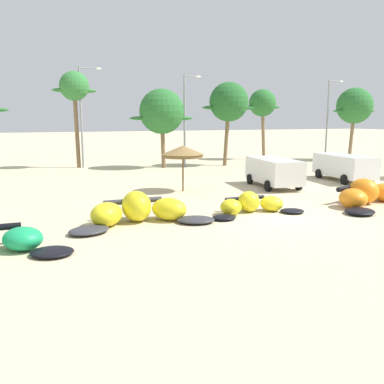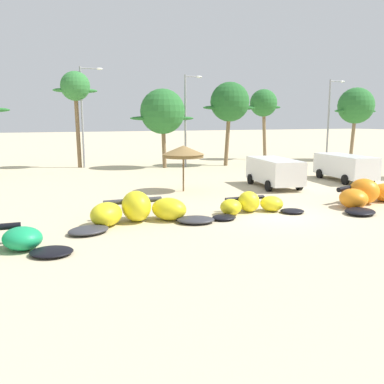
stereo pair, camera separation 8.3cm
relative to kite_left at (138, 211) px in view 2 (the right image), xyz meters
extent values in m
plane|color=beige|center=(6.23, -1.10, -0.51)|extent=(260.00, 260.00, 0.00)
ellipsoid|color=#199E5B|center=(-4.67, -2.11, -0.11)|extent=(1.82, 1.87, 0.79)
ellipsoid|color=black|center=(-3.82, -3.08, -0.40)|extent=(1.79, 1.71, 0.21)
ellipsoid|color=#333338|center=(-2.26, -0.90, -0.37)|extent=(1.96, 1.72, 0.27)
ellipsoid|color=yellow|center=(-1.38, 0.00, -0.02)|extent=(1.97, 2.06, 0.98)
ellipsoid|color=yellow|center=(0.00, 0.34, 0.16)|extent=(1.27, 1.66, 1.33)
ellipsoid|color=yellow|center=(1.38, -0.03, -0.02)|extent=(1.96, 2.06, 0.98)
ellipsoid|color=#333338|center=(2.24, -0.95, -0.37)|extent=(1.98, 1.75, 0.27)
cylinder|color=#333338|center=(0.01, 0.91, 0.28)|extent=(2.64, 0.27, 0.24)
cube|color=#333338|center=(0.00, 0.17, 0.16)|extent=(0.97, 0.60, 0.04)
ellipsoid|color=black|center=(3.64, -0.91, -0.41)|extent=(1.37, 1.29, 0.20)
ellipsoid|color=yellow|center=(4.35, -0.20, -0.14)|extent=(1.46, 1.49, 0.74)
ellipsoid|color=yellow|center=(5.45, 0.04, -0.01)|extent=(1.02, 1.14, 0.99)
ellipsoid|color=yellow|center=(6.53, -0.26, -0.14)|extent=(1.44, 1.48, 0.74)
ellipsoid|color=black|center=(7.21, -1.00, -0.41)|extent=(1.40, 1.33, 0.20)
cylinder|color=black|center=(5.46, 0.44, 0.08)|extent=(2.09, 0.25, 0.19)
cube|color=black|center=(5.45, -0.07, -0.01)|extent=(0.77, 0.42, 0.04)
ellipsoid|color=black|center=(9.97, -2.44, -0.38)|extent=(2.07, 2.00, 0.26)
ellipsoid|color=orange|center=(10.68, -1.26, -0.02)|extent=(1.85, 1.98, 0.98)
ellipsoid|color=orange|center=(12.05, -0.55, 0.15)|extent=(1.68, 1.85, 1.32)
cylinder|color=black|center=(11.93, -0.01, 0.28)|extent=(2.85, 0.90, 0.26)
cube|color=black|center=(12.09, -0.71, 0.15)|extent=(1.14, 0.79, 0.04)
cylinder|color=brown|center=(4.73, 6.67, 0.63)|extent=(0.10, 0.10, 2.27)
cone|color=olive|center=(4.73, 6.67, 2.03)|extent=(2.57, 2.57, 0.54)
cylinder|color=brown|center=(4.73, 6.67, 1.66)|extent=(2.45, 2.45, 0.20)
cube|color=white|center=(17.01, 6.29, 0.58)|extent=(2.75, 5.43, 1.50)
cube|color=black|center=(17.22, 7.70, 0.84)|extent=(2.14, 1.57, 0.56)
cylinder|color=black|center=(16.26, 8.03, -0.17)|extent=(0.34, 0.71, 0.68)
cylinder|color=black|center=(18.25, 7.73, -0.17)|extent=(0.34, 0.71, 0.68)
cylinder|color=black|center=(15.78, 4.84, -0.17)|extent=(0.34, 0.71, 0.68)
cylinder|color=black|center=(17.77, 4.55, -0.17)|extent=(0.34, 0.71, 0.68)
cube|color=white|center=(10.77, 5.89, 0.58)|extent=(2.84, 5.17, 1.50)
cube|color=black|center=(10.99, 7.21, 0.84)|extent=(2.19, 1.54, 0.56)
cylinder|color=black|center=(10.01, 7.55, -0.17)|extent=(0.35, 0.71, 0.68)
cylinder|color=black|center=(12.03, 7.21, -0.17)|extent=(0.35, 0.71, 0.68)
cylinder|color=black|center=(9.50, 4.56, -0.17)|extent=(0.35, 0.71, 0.68)
cylinder|color=black|center=(11.53, 4.22, -0.17)|extent=(0.35, 0.71, 0.68)
cylinder|color=brown|center=(0.71, 22.25, 3.12)|extent=(0.46, 0.36, 7.25)
sphere|color=#337A38|center=(0.66, 22.25, 6.74)|extent=(2.59, 2.59, 2.59)
ellipsoid|color=#337A38|center=(-0.38, 22.25, 6.35)|extent=(1.81, 0.50, 0.36)
ellipsoid|color=#337A38|center=(1.70, 22.25, 6.35)|extent=(1.81, 0.50, 0.36)
cylinder|color=brown|center=(7.77, 19.06, 2.01)|extent=(0.49, 0.36, 5.04)
sphere|color=#286B2D|center=(7.70, 19.06, 4.52)|extent=(3.99, 3.99, 3.99)
ellipsoid|color=#286B2D|center=(6.11, 19.06, 3.92)|extent=(2.79, 0.50, 0.36)
ellipsoid|color=#286B2D|center=(9.30, 19.06, 3.92)|extent=(2.79, 0.50, 0.36)
cylinder|color=brown|center=(13.93, 18.47, 2.46)|extent=(0.71, 0.36, 5.95)
sphere|color=#236028|center=(14.11, 18.47, 5.43)|extent=(3.65, 3.65, 3.65)
ellipsoid|color=#236028|center=(12.65, 18.47, 4.89)|extent=(2.55, 0.50, 0.36)
ellipsoid|color=#236028|center=(15.57, 18.47, 4.89)|extent=(2.55, 0.50, 0.36)
cylinder|color=#7F6647|center=(20.56, 22.56, 2.53)|extent=(0.74, 0.36, 6.08)
sphere|color=#286B2D|center=(20.37, 22.56, 5.56)|extent=(2.92, 2.92, 2.92)
ellipsoid|color=#286B2D|center=(19.20, 22.56, 5.12)|extent=(2.04, 0.50, 0.36)
ellipsoid|color=#286B2D|center=(21.54, 22.56, 5.12)|extent=(2.04, 0.50, 0.36)
cylinder|color=#7F6647|center=(28.71, 17.96, 2.37)|extent=(0.65, 0.36, 5.76)
sphere|color=#286B2D|center=(28.85, 17.96, 5.24)|extent=(3.76, 3.76, 3.76)
ellipsoid|color=#286B2D|center=(27.35, 17.96, 4.68)|extent=(2.63, 0.50, 0.36)
ellipsoid|color=#286B2D|center=(30.36, 17.96, 4.68)|extent=(2.63, 0.50, 0.36)
cylinder|color=gray|center=(1.11, 21.98, 3.96)|extent=(0.18, 0.18, 8.93)
cylinder|color=gray|center=(1.96, 21.98, 8.28)|extent=(1.69, 0.10, 0.10)
ellipsoid|color=silver|center=(2.80, 21.98, 8.28)|extent=(0.56, 0.24, 0.20)
cylinder|color=gray|center=(9.86, 18.99, 3.64)|extent=(0.18, 0.18, 8.29)
cylinder|color=gray|center=(10.53, 18.99, 7.63)|extent=(1.36, 0.10, 0.10)
ellipsoid|color=silver|center=(11.21, 18.99, 7.63)|extent=(0.56, 0.24, 0.20)
cylinder|color=gray|center=(26.51, 19.37, 3.72)|extent=(0.18, 0.18, 8.46)
cylinder|color=gray|center=(27.33, 19.37, 7.80)|extent=(1.62, 0.10, 0.10)
ellipsoid|color=silver|center=(28.14, 19.37, 7.80)|extent=(0.56, 0.24, 0.20)
camera|label=1|loc=(-4.82, -17.07, 3.90)|focal=39.51mm
camera|label=2|loc=(-4.74, -17.10, 3.90)|focal=39.51mm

